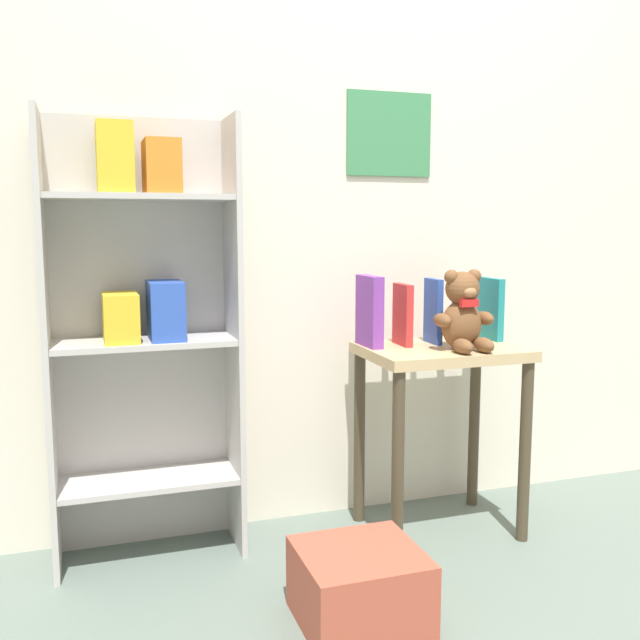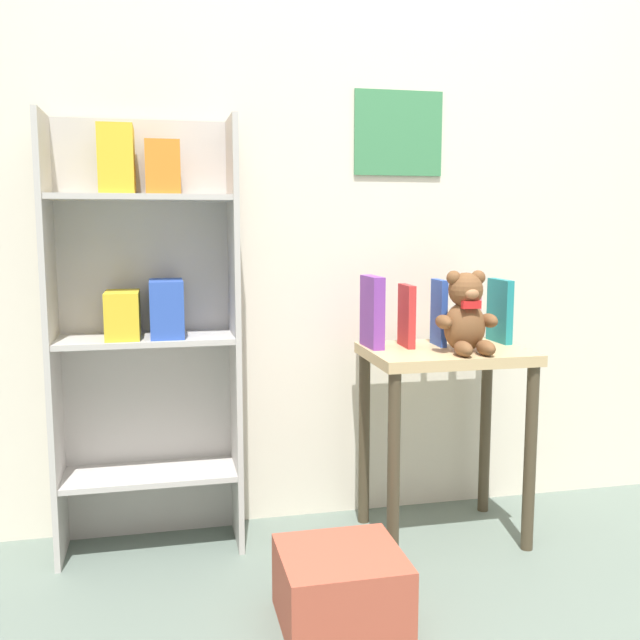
% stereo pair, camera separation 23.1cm
% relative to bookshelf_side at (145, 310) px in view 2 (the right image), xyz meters
% --- Properties ---
extents(wall_back, '(4.80, 0.07, 2.50)m').
position_rel_bookshelf_side_xyz_m(wall_back, '(0.82, 0.14, 0.46)').
color(wall_back, silver).
rests_on(wall_back, ground_plane).
extents(bookshelf_side, '(0.59, 0.25, 1.40)m').
position_rel_bookshelf_side_xyz_m(bookshelf_side, '(0.00, 0.00, 0.00)').
color(bookshelf_side, '#BCB7B2').
rests_on(bookshelf_side, ground_plane).
extents(display_table, '(0.53, 0.39, 0.65)m').
position_rel_bookshelf_side_xyz_m(display_table, '(0.97, -0.16, -0.27)').
color(display_table, tan).
rests_on(display_table, ground_plane).
extents(teddy_bear, '(0.20, 0.18, 0.26)m').
position_rel_bookshelf_side_xyz_m(teddy_bear, '(1.01, -0.24, -0.02)').
color(teddy_bear, brown).
rests_on(teddy_bear, display_table).
extents(book_standing_purple, '(0.04, 0.15, 0.24)m').
position_rel_bookshelf_side_xyz_m(book_standing_purple, '(0.74, -0.08, -0.02)').
color(book_standing_purple, purple).
rests_on(book_standing_purple, display_table).
extents(book_standing_red, '(0.03, 0.12, 0.21)m').
position_rel_bookshelf_side_xyz_m(book_standing_red, '(0.86, -0.09, -0.03)').
color(book_standing_red, red).
rests_on(book_standing_red, display_table).
extents(book_standing_blue, '(0.02, 0.11, 0.22)m').
position_rel_bookshelf_side_xyz_m(book_standing_blue, '(0.97, -0.09, -0.02)').
color(book_standing_blue, '#2D51B7').
rests_on(book_standing_blue, display_table).
extents(book_standing_pink, '(0.03, 0.11, 0.24)m').
position_rel_bookshelf_side_xyz_m(book_standing_pink, '(1.09, -0.09, -0.02)').
color(book_standing_pink, '#D17093').
rests_on(book_standing_pink, display_table).
extents(book_standing_teal, '(0.03, 0.15, 0.22)m').
position_rel_bookshelf_side_xyz_m(book_standing_teal, '(1.21, -0.07, -0.03)').
color(book_standing_teal, teal).
rests_on(book_standing_teal, display_table).
extents(storage_bin, '(0.32, 0.31, 0.20)m').
position_rel_bookshelf_side_xyz_m(storage_bin, '(0.50, -0.62, -0.69)').
color(storage_bin, '#AD4C38').
rests_on(storage_bin, ground_plane).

